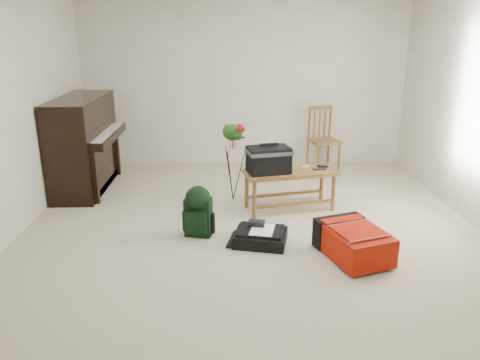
{
  "coord_description": "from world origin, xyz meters",
  "views": [
    {
      "loc": [
        -0.22,
        -4.58,
        2.17
      ],
      "look_at": [
        -0.11,
        0.35,
        0.51
      ],
      "focal_mm": 35.0,
      "sensor_mm": 36.0,
      "label": 1
    }
  ],
  "objects_px": {
    "dining_chair": "(324,139)",
    "red_suitcase": "(352,240)",
    "piano": "(85,146)",
    "black_duffel": "(260,236)",
    "bench": "(275,162)",
    "flower_stand": "(233,162)",
    "green_backpack": "(198,209)"
  },
  "relations": [
    {
      "from": "bench",
      "to": "red_suitcase",
      "type": "distance_m",
      "value": 1.45
    },
    {
      "from": "piano",
      "to": "flower_stand",
      "type": "height_order",
      "value": "piano"
    },
    {
      "from": "green_backpack",
      "to": "flower_stand",
      "type": "bearing_deg",
      "value": 83.22
    },
    {
      "from": "piano",
      "to": "bench",
      "type": "xyz_separation_m",
      "value": [
        2.5,
        -0.85,
        -0.0
      ]
    },
    {
      "from": "red_suitcase",
      "to": "flower_stand",
      "type": "distance_m",
      "value": 1.97
    },
    {
      "from": "black_duffel",
      "to": "flower_stand",
      "type": "xyz_separation_m",
      "value": [
        -0.27,
        1.28,
        0.43
      ]
    },
    {
      "from": "dining_chair",
      "to": "flower_stand",
      "type": "bearing_deg",
      "value": -152.07
    },
    {
      "from": "red_suitcase",
      "to": "flower_stand",
      "type": "bearing_deg",
      "value": 107.55
    },
    {
      "from": "green_backpack",
      "to": "flower_stand",
      "type": "height_order",
      "value": "flower_stand"
    },
    {
      "from": "bench",
      "to": "black_duffel",
      "type": "height_order",
      "value": "bench"
    },
    {
      "from": "piano",
      "to": "black_duffel",
      "type": "bearing_deg",
      "value": -38.25
    },
    {
      "from": "dining_chair",
      "to": "piano",
      "type": "bearing_deg",
      "value": 178.17
    },
    {
      "from": "dining_chair",
      "to": "red_suitcase",
      "type": "distance_m",
      "value": 2.93
    },
    {
      "from": "bench",
      "to": "black_duffel",
      "type": "relative_size",
      "value": 1.94
    },
    {
      "from": "piano",
      "to": "black_duffel",
      "type": "distance_m",
      "value": 2.94
    },
    {
      "from": "red_suitcase",
      "to": "green_backpack",
      "type": "height_order",
      "value": "green_backpack"
    },
    {
      "from": "red_suitcase",
      "to": "bench",
      "type": "bearing_deg",
      "value": 99.43
    },
    {
      "from": "piano",
      "to": "black_duffel",
      "type": "relative_size",
      "value": 2.5
    },
    {
      "from": "bench",
      "to": "flower_stand",
      "type": "height_order",
      "value": "flower_stand"
    },
    {
      "from": "black_duffel",
      "to": "bench",
      "type": "bearing_deg",
      "value": 88.95
    },
    {
      "from": "red_suitcase",
      "to": "black_duffel",
      "type": "relative_size",
      "value": 1.44
    },
    {
      "from": "bench",
      "to": "dining_chair",
      "type": "height_order",
      "value": "dining_chair"
    },
    {
      "from": "bench",
      "to": "dining_chair",
      "type": "bearing_deg",
      "value": 48.82
    },
    {
      "from": "piano",
      "to": "black_duffel",
      "type": "height_order",
      "value": "piano"
    },
    {
      "from": "dining_chair",
      "to": "red_suitcase",
      "type": "bearing_deg",
      "value": -110.71
    },
    {
      "from": "flower_stand",
      "to": "green_backpack",
      "type": "bearing_deg",
      "value": -114.2
    },
    {
      "from": "green_backpack",
      "to": "piano",
      "type": "bearing_deg",
      "value": 148.57
    },
    {
      "from": "red_suitcase",
      "to": "green_backpack",
      "type": "distance_m",
      "value": 1.61
    },
    {
      "from": "black_duffel",
      "to": "piano",
      "type": "bearing_deg",
      "value": 154.1
    },
    {
      "from": "piano",
      "to": "flower_stand",
      "type": "bearing_deg",
      "value": -14.21
    },
    {
      "from": "dining_chair",
      "to": "green_backpack",
      "type": "relative_size",
      "value": 1.75
    },
    {
      "from": "bench",
      "to": "black_duffel",
      "type": "distance_m",
      "value": 1.1
    }
  ]
}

